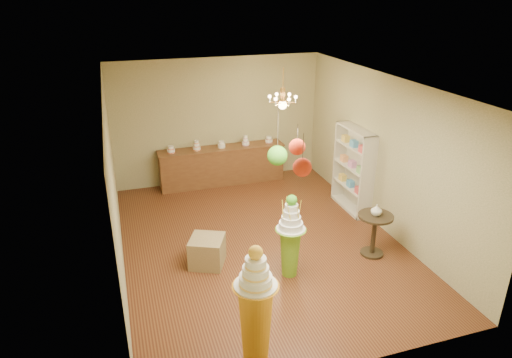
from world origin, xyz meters
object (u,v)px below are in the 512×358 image
object	(u,v)px
pedestal_green	(290,242)
round_table	(374,229)
pedestal_orange	(256,317)
sideboard	(222,165)

from	to	relation	value
pedestal_green	round_table	world-z (taller)	pedestal_green
pedestal_green	pedestal_orange	distance (m)	2.06
pedestal_green	pedestal_orange	world-z (taller)	pedestal_orange
pedestal_orange	round_table	xyz separation A→B (m)	(2.80, 1.84, -0.23)
pedestal_green	round_table	size ratio (longest dim) A/B	1.86
pedestal_orange	round_table	bearing A→B (deg)	33.36
pedestal_green	round_table	xyz separation A→B (m)	(1.65, 0.13, -0.12)
pedestal_green	pedestal_orange	xyz separation A→B (m)	(-1.14, -1.71, 0.11)
pedestal_orange	round_table	distance (m)	3.36
pedestal_orange	sideboard	world-z (taller)	pedestal_orange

